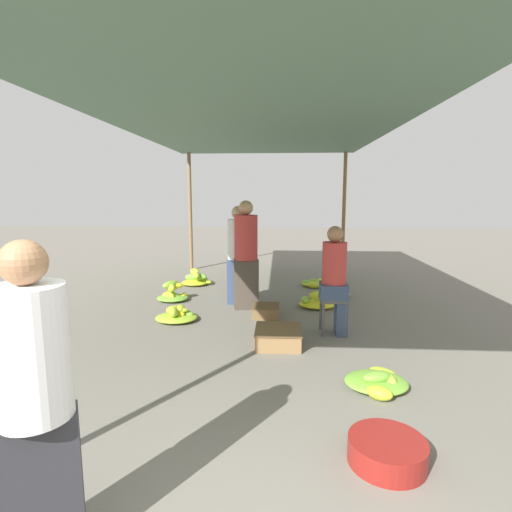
{
  "coord_description": "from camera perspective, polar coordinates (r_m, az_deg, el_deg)",
  "views": [
    {
      "loc": [
        0.32,
        -1.26,
        1.76
      ],
      "look_at": [
        0.0,
        4.0,
        0.94
      ],
      "focal_mm": 28.0,
      "sensor_mm": 36.0,
      "label": 1
    }
  ],
  "objects": [
    {
      "name": "canopy_post_back_right",
      "position": [
        9.24,
        12.43,
        6.04
      ],
      "size": [
        0.08,
        0.08,
        2.67
      ],
      "primitive_type": "cylinder",
      "color": "olive",
      "rests_on": "ground"
    },
    {
      "name": "banana_pile_left_0",
      "position": [
        5.73,
        -11.21,
        -8.27
      ],
      "size": [
        0.58,
        0.51,
        0.22
      ],
      "color": "#A0C430",
      "rests_on": "ground"
    },
    {
      "name": "banana_pile_left_2",
      "position": [
        7.86,
        -8.44,
        -3.36
      ],
      "size": [
        0.61,
        0.47,
        0.33
      ],
      "color": "#B6CD2B",
      "rests_on": "ground"
    },
    {
      "name": "vendor_foreground",
      "position": [
        2.22,
        -28.95,
        -17.52
      ],
      "size": [
        0.45,
        0.45,
        1.56
      ],
      "color": "#2D2D33",
      "rests_on": "ground"
    },
    {
      "name": "canopy_post_back_left",
      "position": [
        9.35,
        -9.37,
        6.16
      ],
      "size": [
        0.08,
        0.08,
        2.67
      ],
      "primitive_type": "cylinder",
      "color": "olive",
      "rests_on": "ground"
    },
    {
      "name": "basin_black",
      "position": [
        3.05,
        18.22,
        -24.96
      ],
      "size": [
        0.51,
        0.51,
        0.17
      ],
      "color": "maroon",
      "rests_on": "ground"
    },
    {
      "name": "shopper_walking_mid",
      "position": [
        6.35,
        -2.55,
        0.33
      ],
      "size": [
        0.35,
        0.34,
        1.57
      ],
      "color": "#384766",
      "rests_on": "ground"
    },
    {
      "name": "banana_pile_right_0",
      "position": [
        3.99,
        17.06,
        -16.77
      ],
      "size": [
        0.58,
        0.68,
        0.17
      ],
      "color": "#73B237",
      "rests_on": "ground"
    },
    {
      "name": "stool",
      "position": [
        5.15,
        10.95,
        -6.88
      ],
      "size": [
        0.34,
        0.34,
        0.47
      ],
      "color": "#4C4C4C",
      "rests_on": "ground"
    },
    {
      "name": "canopy_tarp",
      "position": [
        5.43,
        0.05,
        18.8
      ],
      "size": [
        3.9,
        7.95,
        0.04
      ],
      "primitive_type": "cube",
      "color": "#567A60",
      "rests_on": "canopy_post_front_left"
    },
    {
      "name": "banana_pile_left_1",
      "position": [
        6.79,
        -11.87,
        -5.25
      ],
      "size": [
        0.52,
        0.45,
        0.34
      ],
      "color": "#A6C72E",
      "rests_on": "ground"
    },
    {
      "name": "banana_pile_right_3",
      "position": [
        7.74,
        8.5,
        -3.89
      ],
      "size": [
        0.54,
        0.5,
        0.15
      ],
      "color": "#7BB636",
      "rests_on": "ground"
    },
    {
      "name": "crate_near",
      "position": [
        5.81,
        1.44,
        -7.84
      ],
      "size": [
        0.39,
        0.39,
        0.17
      ],
      "color": "brown",
      "rests_on": "ground"
    },
    {
      "name": "crate_mid",
      "position": [
        4.77,
        3.2,
        -11.44
      ],
      "size": [
        0.54,
        0.54,
        0.2
      ],
      "color": "olive",
      "rests_on": "ground"
    },
    {
      "name": "shopper_walking_far",
      "position": [
        6.07,
        -1.44,
        0.38
      ],
      "size": [
        0.41,
        0.41,
        1.66
      ],
      "color": "#4C4238",
      "rests_on": "ground"
    },
    {
      "name": "banana_pile_right_2",
      "position": [
        7.05,
        11.43,
        -4.93
      ],
      "size": [
        0.55,
        0.55,
        0.25
      ],
      "color": "#C0D12A",
      "rests_on": "ground"
    },
    {
      "name": "vendor_seated",
      "position": [
        5.07,
        11.3,
        -3.08
      ],
      "size": [
        0.35,
        0.35,
        1.37
      ],
      "color": "#384766",
      "rests_on": "ground"
    },
    {
      "name": "banana_pile_right_1",
      "position": [
        6.38,
        8.7,
        -6.4
      ],
      "size": [
        0.56,
        0.61,
        0.27
      ],
      "color": "#C8D428",
      "rests_on": "ground"
    }
  ]
}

